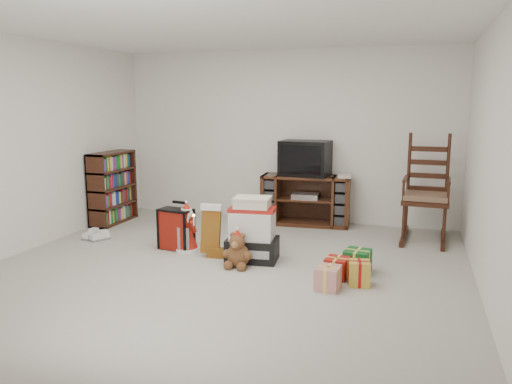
# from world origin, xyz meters

# --- Properties ---
(room) EXTENTS (5.01, 5.01, 2.51)m
(room) POSITION_xyz_m (0.00, 0.00, 1.25)
(room) COLOR #BAB3AA
(room) RESTS_ON ground
(tv_stand) EXTENTS (1.28, 0.54, 0.71)m
(tv_stand) POSITION_xyz_m (0.38, 2.25, 0.36)
(tv_stand) COLOR #4E2816
(tv_stand) RESTS_ON floor
(bookshelf) EXTENTS (0.28, 0.85, 1.04)m
(bookshelf) POSITION_xyz_m (-2.33, 1.50, 0.50)
(bookshelf) COLOR #3C1F10
(bookshelf) RESTS_ON floor
(rocking_chair) EXTENTS (0.61, 0.96, 1.41)m
(rocking_chair) POSITION_xyz_m (2.01, 1.95, 0.48)
(rocking_chair) COLOR #3C1F10
(rocking_chair) RESTS_ON floor
(gift_pile) EXTENTS (0.60, 0.47, 0.70)m
(gift_pile) POSITION_xyz_m (0.18, 0.42, 0.31)
(gift_pile) COLOR black
(gift_pile) RESTS_ON floor
(red_suitcase) EXTENTS (0.41, 0.25, 0.58)m
(red_suitcase) POSITION_xyz_m (-0.82, 0.53, 0.25)
(red_suitcase) COLOR maroon
(red_suitcase) RESTS_ON floor
(stocking) EXTENTS (0.29, 0.14, 0.61)m
(stocking) POSITION_xyz_m (-0.32, 0.42, 0.31)
(stocking) COLOR #0C6C18
(stocking) RESTS_ON floor
(teddy_bear) EXTENTS (0.25, 0.22, 0.37)m
(teddy_bear) POSITION_xyz_m (0.11, 0.14, 0.17)
(teddy_bear) COLOR brown
(teddy_bear) RESTS_ON floor
(santa_figurine) EXTENTS (0.26, 0.25, 0.53)m
(santa_figurine) POSITION_xyz_m (0.17, 0.96, 0.20)
(santa_figurine) COLOR #AF2012
(santa_figurine) RESTS_ON floor
(mrs_claus_figurine) EXTENTS (0.29, 0.27, 0.59)m
(mrs_claus_figurine) POSITION_xyz_m (-0.67, 0.53, 0.23)
(mrs_claus_figurine) COLOR #AF2012
(mrs_claus_figurine) RESTS_ON floor
(sneaker_pair) EXTENTS (0.32, 0.27, 0.09)m
(sneaker_pair) POSITION_xyz_m (-2.02, 0.61, 0.04)
(sneaker_pair) COLOR white
(sneaker_pair) RESTS_ON floor
(gift_cluster) EXTENTS (0.51, 0.79, 0.24)m
(gift_cluster) POSITION_xyz_m (1.26, 0.08, 0.12)
(gift_cluster) COLOR #A41912
(gift_cluster) RESTS_ON floor
(crt_television) EXTENTS (0.71, 0.54, 0.50)m
(crt_television) POSITION_xyz_m (0.36, 2.26, 0.96)
(crt_television) COLOR black
(crt_television) RESTS_ON tv_stand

